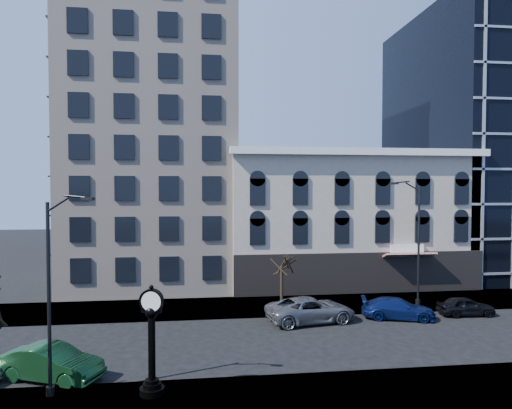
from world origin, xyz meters
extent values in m
plane|color=black|center=(0.00, 0.00, 0.00)|extent=(160.00, 160.00, 0.00)
cube|color=gray|center=(0.00, 8.00, 0.06)|extent=(160.00, 6.00, 0.12)
cube|color=gray|center=(0.00, -8.00, 0.06)|extent=(160.00, 6.00, 0.12)
cube|color=beige|center=(-6.00, 19.00, 19.00)|extent=(15.00, 15.00, 38.00)
cube|color=#BBAE9A|center=(12.00, 16.00, 6.00)|extent=(22.00, 10.00, 12.00)
cube|color=white|center=(12.00, 10.80, 12.20)|extent=(22.60, 0.80, 0.60)
cube|color=black|center=(12.00, 10.95, 1.80)|extent=(22.00, 0.30, 3.60)
cube|color=maroon|center=(16.00, 10.40, 3.40)|extent=(4.50, 1.18, 0.55)
cube|color=black|center=(32.00, 21.00, 14.00)|extent=(20.00, 20.00, 28.00)
cylinder|color=black|center=(-3.87, -6.41, 0.27)|extent=(1.09, 1.09, 0.30)
cylinder|color=black|center=(-3.87, -6.41, 0.51)|extent=(0.79, 0.79, 0.20)
cylinder|color=black|center=(-3.87, -6.41, 0.69)|extent=(0.59, 0.59, 0.16)
cylinder|color=black|center=(-3.87, -6.41, 2.19)|extent=(0.32, 0.32, 2.86)
sphere|color=black|center=(-3.87, -6.41, 3.72)|extent=(0.55, 0.55, 0.55)
cube|color=black|center=(-3.87, -6.41, 3.82)|extent=(0.91, 0.43, 0.25)
cylinder|color=black|center=(-3.87, -6.41, 4.22)|extent=(1.07, 0.56, 1.03)
cylinder|color=white|center=(-3.87, -6.58, 4.22)|extent=(0.85, 0.23, 0.87)
cylinder|color=white|center=(-3.87, -6.24, 4.22)|extent=(0.85, 0.23, 0.87)
sphere|color=black|center=(-3.87, -6.41, 4.81)|extent=(0.20, 0.20, 0.20)
cylinder|color=black|center=(-8.22, -6.00, 4.31)|extent=(0.16, 0.16, 8.37)
cylinder|color=black|center=(-8.22, -6.00, 0.31)|extent=(0.35, 0.35, 0.39)
cube|color=black|center=(-6.47, -6.59, 8.64)|extent=(0.58, 0.37, 0.14)
cylinder|color=black|center=(14.91, 6.62, 4.71)|extent=(0.17, 0.17, 9.18)
cylinder|color=black|center=(14.91, 6.62, 0.33)|extent=(0.38, 0.38, 0.43)
cube|color=black|center=(12.90, 6.87, 9.46)|extent=(0.61, 0.31, 0.15)
cylinder|color=black|center=(4.26, 6.69, 1.70)|extent=(0.24, 0.24, 3.15)
imported|color=#143F1E|center=(-8.79, -4.01, 0.81)|extent=(5.21, 3.45, 1.62)
imported|color=#595B60|center=(5.69, 3.61, 0.84)|extent=(6.45, 3.78, 1.69)
imported|color=#0C194C|center=(11.93, 3.62, 0.72)|extent=(5.33, 3.32, 1.44)
imported|color=black|center=(17.07, 3.80, 0.67)|extent=(4.00, 1.75, 1.34)
camera|label=1|loc=(-1.81, -26.36, 9.07)|focal=32.00mm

